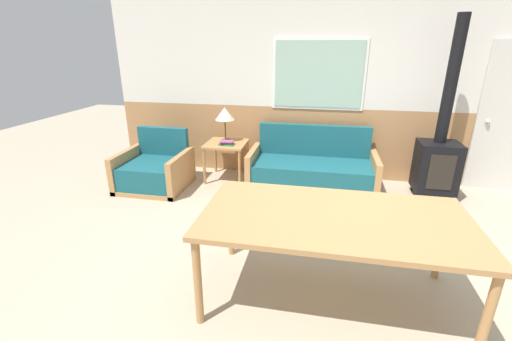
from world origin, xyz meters
The scene contains 9 objects.
ground_plane centered at (0.00, 0.00, 0.00)m, with size 16.00×16.00×0.00m, color #B2A58C.
wall_back centered at (-0.02, 2.63, 1.36)m, with size 7.20×0.09×2.70m.
couch centered at (-0.46, 2.13, 0.25)m, with size 1.79×0.80×0.85m.
armchair centered at (-2.68, 1.68, 0.24)m, with size 0.93×0.85×0.80m.
side_table centered at (-1.74, 2.19, 0.49)m, with size 0.59×0.59×0.58m.
table_lamp centered at (-1.78, 2.29, 0.98)m, with size 0.29×0.29×0.51m.
book_stack centered at (-1.70, 2.08, 0.60)m, with size 0.23×0.16×0.06m.
dining_table centered at (-0.21, -0.21, 0.69)m, with size 2.00×1.03×0.75m.
wood_stove centered at (1.17, 2.10, 0.63)m, with size 0.51×0.45×2.30m.
Camera 1 is at (-0.34, -2.56, 1.96)m, focal length 24.00 mm.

